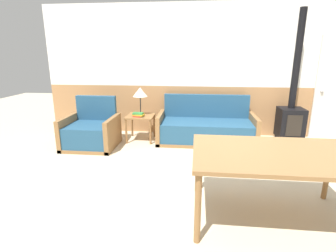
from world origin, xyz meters
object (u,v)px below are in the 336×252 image
at_px(dining_table, 275,159).
at_px(wood_stove, 291,111).
at_px(couch, 206,129).
at_px(armchair, 91,133).
at_px(table_lamp, 140,93).
at_px(side_table, 141,119).

bearing_deg(dining_table, wood_stove, 68.63).
height_order(couch, dining_table, couch).
distance_m(couch, armchair, 2.22).
distance_m(armchair, table_lamp, 1.22).
bearing_deg(wood_stove, dining_table, -111.37).
relative_size(couch, side_table, 3.53).
relative_size(armchair, wood_stove, 0.38).
bearing_deg(dining_table, side_table, 128.17).
bearing_deg(side_table, couch, 1.83).
bearing_deg(table_lamp, dining_table, -52.67).
distance_m(side_table, dining_table, 3.11).
xyz_separation_m(table_lamp, wood_stove, (2.97, 0.12, -0.33)).
bearing_deg(armchair, couch, 10.18).
relative_size(couch, table_lamp, 3.48).
distance_m(side_table, table_lamp, 0.54).
height_order(couch, side_table, couch).
xyz_separation_m(table_lamp, dining_table, (1.93, -2.53, -0.28)).
xyz_separation_m(couch, armchair, (-2.16, -0.52, 0.01)).
xyz_separation_m(armchair, table_lamp, (0.83, 0.57, 0.69)).
height_order(couch, table_lamp, table_lamp).
relative_size(side_table, wood_stove, 0.21).
height_order(armchair, table_lamp, table_lamp).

